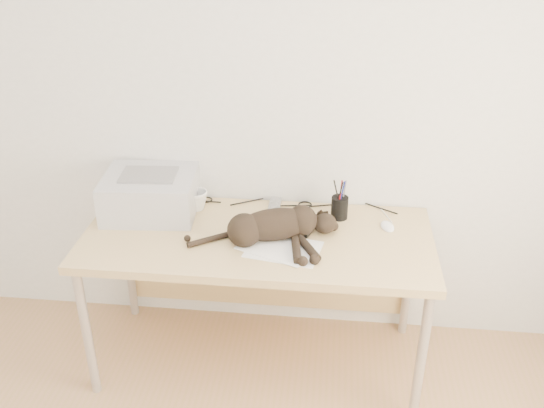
# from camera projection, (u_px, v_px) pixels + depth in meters

# --- Properties ---
(wall_back) EXTENTS (3.50, 0.00, 3.50)m
(wall_back) POSITION_uv_depth(u_px,v_px,m) (266.00, 93.00, 2.82)
(wall_back) COLOR white
(wall_back) RESTS_ON floor
(desk) EXTENTS (1.60, 0.70, 0.74)m
(desk) POSITION_uv_depth(u_px,v_px,m) (260.00, 250.00, 2.91)
(desk) COLOR #D2B67B
(desk) RESTS_ON floor
(printer) EXTENTS (0.46, 0.40, 0.20)m
(printer) POSITION_uv_depth(u_px,v_px,m) (151.00, 194.00, 2.92)
(printer) COLOR #A9A9AE
(printer) RESTS_ON desk
(papers) EXTENTS (0.40, 0.33, 0.01)m
(papers) POSITION_uv_depth(u_px,v_px,m) (280.00, 248.00, 2.67)
(papers) COLOR white
(papers) RESTS_ON desk
(cat) EXTENTS (0.68, 0.35, 0.16)m
(cat) POSITION_uv_depth(u_px,v_px,m) (271.00, 227.00, 2.70)
(cat) COLOR black
(cat) RESTS_ON desk
(mug) EXTENTS (0.15, 0.15, 0.10)m
(mug) POSITION_uv_depth(u_px,v_px,m) (197.00, 200.00, 2.97)
(mug) COLOR white
(mug) RESTS_ON desk
(pen_cup) EXTENTS (0.08, 0.08, 0.21)m
(pen_cup) POSITION_uv_depth(u_px,v_px,m) (340.00, 207.00, 2.89)
(pen_cup) COLOR black
(pen_cup) RESTS_ON desk
(remote_grey) EXTENTS (0.06, 0.20, 0.02)m
(remote_grey) POSITION_uv_depth(u_px,v_px,m) (274.00, 208.00, 2.98)
(remote_grey) COLOR slate
(remote_grey) RESTS_ON desk
(remote_black) EXTENTS (0.11, 0.20, 0.02)m
(remote_black) POSITION_uv_depth(u_px,v_px,m) (310.00, 225.00, 2.83)
(remote_black) COLOR black
(remote_black) RESTS_ON desk
(mouse) EXTENTS (0.08, 0.11, 0.03)m
(mouse) POSITION_uv_depth(u_px,v_px,m) (388.00, 224.00, 2.82)
(mouse) COLOR white
(mouse) RESTS_ON desk
(cable_tangle) EXTENTS (1.36, 0.07, 0.01)m
(cable_tangle) POSITION_uv_depth(u_px,v_px,m) (265.00, 203.00, 3.04)
(cable_tangle) COLOR black
(cable_tangle) RESTS_ON desk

